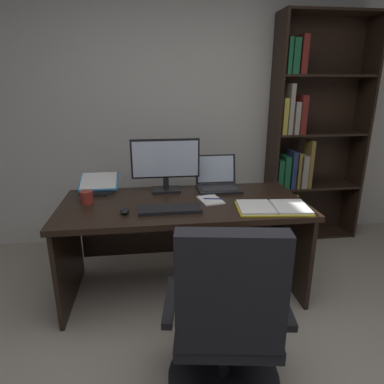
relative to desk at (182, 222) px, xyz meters
The scene contains 13 objects.
wall_back 1.35m from the desk, 76.89° to the left, with size 5.64×0.12×2.86m, color beige.
desk is the anchor object (origin of this frame).
bookshelf 1.59m from the desk, 30.37° to the left, with size 0.94×0.30×2.17m.
office_chair 1.06m from the desk, 84.14° to the right, with size 0.66×0.60×0.98m.
monitor 0.47m from the desk, 118.37° to the left, with size 0.54×0.16×0.42m.
laptop 0.45m from the desk, 33.16° to the left, with size 0.34×0.31×0.26m.
keyboard 0.35m from the desk, 112.76° to the right, with size 0.42×0.15×0.02m, color black.
computer_mouse 0.53m from the desk, 147.81° to the right, with size 0.06×0.10×0.04m, color black.
reading_stand_with_book 0.74m from the desk, 157.41° to the left, with size 0.30×0.28×0.12m.
open_binder 0.70m from the desk, 27.27° to the right, with size 0.52×0.34×0.02m.
notepad 0.29m from the desk, 21.62° to the right, with size 0.15×0.21×0.01m, color white.
pen 0.31m from the desk, 19.83° to the right, with size 0.01×0.01×0.14m, color navy.
coffee_mug 0.73m from the desk, behind, with size 0.09×0.09×0.09m, color maroon.
Camera 1 is at (-0.46, -0.97, 1.54)m, focal length 31.06 mm.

